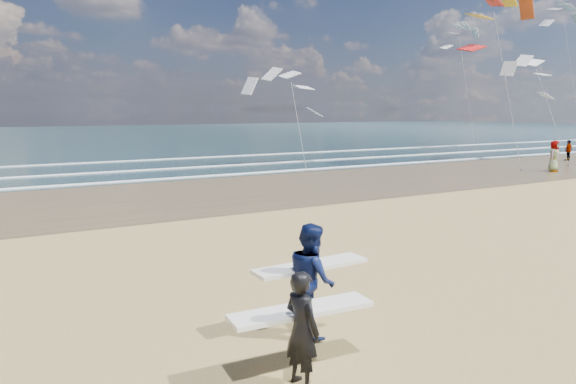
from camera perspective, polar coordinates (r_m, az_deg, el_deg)
wet_sand_strip at (r=33.73m, az=17.04°, el=2.19°), size 220.00×12.00×0.01m
ocean at (r=81.06m, az=-11.56°, el=6.27°), size 220.00×100.00×0.02m
foam_breakers at (r=41.36m, az=6.97°, el=3.81°), size 220.00×11.70×0.05m
surfer_near at (r=7.48m, az=1.56°, el=-14.65°), size 2.23×1.02×1.69m
surfer_far at (r=9.03m, az=2.62°, el=-9.53°), size 2.22×1.20×1.97m
beachgoer_0 at (r=36.18m, az=27.45°, el=3.56°), size 1.09×0.85×1.96m
beachgoer_1 at (r=44.52m, az=28.71°, el=4.08°), size 0.95×0.46×1.58m
kite_0 at (r=38.36m, az=22.58°, el=14.08°), size 7.31×4.90×12.70m
kite_1 at (r=34.72m, az=0.75°, el=9.81°), size 6.21×4.78×7.43m
kite_2 at (r=57.30m, az=28.87°, el=12.34°), size 5.62×4.72×15.09m
kite_5 at (r=55.76m, az=19.05°, el=11.99°), size 5.21×4.67×13.34m
kite_7 at (r=42.13m, az=26.76°, el=9.25°), size 5.61×4.72×8.41m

